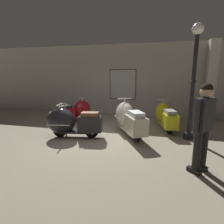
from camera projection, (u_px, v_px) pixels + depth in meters
ground_plane at (97, 137)px, 5.49m from camera, size 60.00×60.00×0.00m
showroom_back_wall at (122, 80)px, 8.37m from camera, size 18.00×0.63×3.24m
scooter_0 at (77, 111)px, 7.22m from camera, size 1.08×1.63×0.97m
scooter_1 at (70, 122)px, 5.41m from camera, size 1.74×0.75×1.03m
scooter_2 at (128, 118)px, 5.72m from camera, size 1.33×1.87×1.13m
scooter_3 at (165, 116)px, 6.34m from camera, size 0.79×1.71×1.01m
lamppost at (194, 75)px, 4.97m from camera, size 0.31×0.31×3.23m
visitor_0 at (203, 122)px, 3.35m from camera, size 0.44×0.47×1.74m
info_stanchion at (66, 120)px, 5.85m from camera, size 0.38×0.32×1.01m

